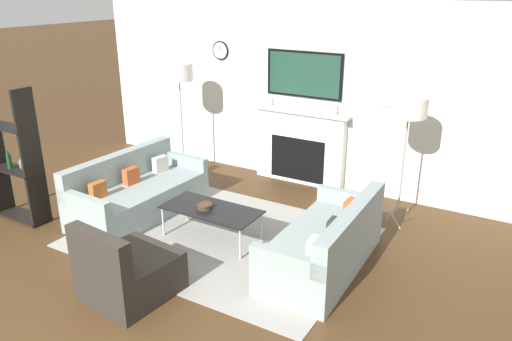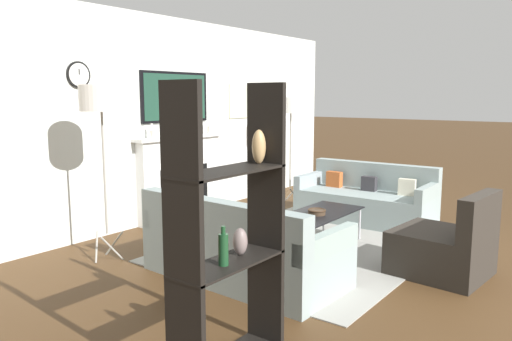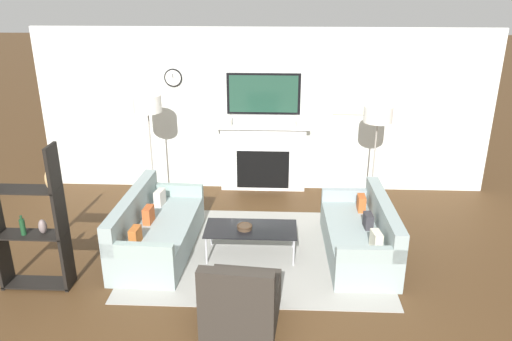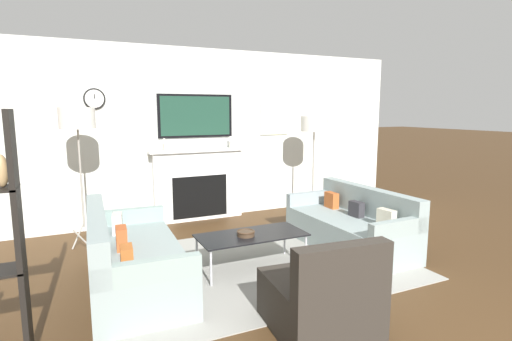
{
  "view_description": "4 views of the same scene",
  "coord_description": "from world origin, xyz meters",
  "px_view_note": "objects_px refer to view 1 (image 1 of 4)",
  "views": [
    {
      "loc": [
        3.09,
        -1.94,
        2.9
      ],
      "look_at": [
        0.24,
        2.9,
        0.78
      ],
      "focal_mm": 35.0,
      "sensor_mm": 36.0,
      "label": 1
    },
    {
      "loc": [
        -4.78,
        -0.26,
        1.68
      ],
      "look_at": [
        -0.3,
        3.09,
        0.83
      ],
      "focal_mm": 35.0,
      "sensor_mm": 36.0,
      "label": 2
    },
    {
      "loc": [
        0.25,
        -3.31,
        3.42
      ],
      "look_at": [
        -0.04,
        2.85,
        1.02
      ],
      "focal_mm": 35.0,
      "sensor_mm": 36.0,
      "label": 3
    },
    {
      "loc": [
        -1.84,
        -1.43,
        1.75
      ],
      "look_at": [
        0.3,
        3.1,
        0.99
      ],
      "focal_mm": 28.0,
      "sensor_mm": 36.0,
      "label": 4
    }
  ],
  "objects_px": {
    "couch_left": "(137,194)",
    "coffee_table": "(211,211)",
    "armchair": "(127,272)",
    "floor_lamp_left": "(179,73)",
    "shelf_unit": "(14,157)",
    "decorative_bowl": "(204,206)",
    "couch_right": "(326,245)",
    "floor_lamp_right": "(409,109)"
  },
  "relations": [
    {
      "from": "armchair",
      "to": "floor_lamp_right",
      "type": "xyz_separation_m",
      "value": [
        1.83,
        2.92,
        1.24
      ]
    },
    {
      "from": "floor_lamp_left",
      "to": "floor_lamp_right",
      "type": "height_order",
      "value": "floor_lamp_left"
    },
    {
      "from": "armchair",
      "to": "floor_lamp_left",
      "type": "relative_size",
      "value": 0.49
    },
    {
      "from": "armchair",
      "to": "decorative_bowl",
      "type": "bearing_deg",
      "value": 92.29
    },
    {
      "from": "couch_right",
      "to": "floor_lamp_left",
      "type": "height_order",
      "value": "floor_lamp_left"
    },
    {
      "from": "armchair",
      "to": "coffee_table",
      "type": "relative_size",
      "value": 0.74
    },
    {
      "from": "couch_right",
      "to": "floor_lamp_left",
      "type": "relative_size",
      "value": 0.99
    },
    {
      "from": "decorative_bowl",
      "to": "couch_right",
      "type": "bearing_deg",
      "value": 4.05
    },
    {
      "from": "couch_right",
      "to": "decorative_bowl",
      "type": "distance_m",
      "value": 1.53
    },
    {
      "from": "couch_left",
      "to": "decorative_bowl",
      "type": "distance_m",
      "value": 1.21
    },
    {
      "from": "floor_lamp_left",
      "to": "floor_lamp_right",
      "type": "xyz_separation_m",
      "value": [
        3.45,
        -0.0,
        -0.12
      ]
    },
    {
      "from": "decorative_bowl",
      "to": "floor_lamp_right",
      "type": "relative_size",
      "value": 0.12
    },
    {
      "from": "shelf_unit",
      "to": "coffee_table",
      "type": "bearing_deg",
      "value": 17.78
    },
    {
      "from": "armchair",
      "to": "shelf_unit",
      "type": "bearing_deg",
      "value": 166.41
    },
    {
      "from": "couch_right",
      "to": "floor_lamp_left",
      "type": "bearing_deg",
      "value": 154.62
    },
    {
      "from": "coffee_table",
      "to": "decorative_bowl",
      "type": "bearing_deg",
      "value": -163.16
    },
    {
      "from": "floor_lamp_left",
      "to": "shelf_unit",
      "type": "relative_size",
      "value": 1.02
    },
    {
      "from": "decorative_bowl",
      "to": "floor_lamp_left",
      "type": "bearing_deg",
      "value": 134.89
    },
    {
      "from": "coffee_table",
      "to": "armchair",
      "type": "bearing_deg",
      "value": -91.01
    },
    {
      "from": "floor_lamp_left",
      "to": "shelf_unit",
      "type": "height_order",
      "value": "floor_lamp_left"
    },
    {
      "from": "armchair",
      "to": "shelf_unit",
      "type": "relative_size",
      "value": 0.5
    },
    {
      "from": "couch_left",
      "to": "floor_lamp_left",
      "type": "bearing_deg",
      "value": 104.19
    },
    {
      "from": "floor_lamp_right",
      "to": "shelf_unit",
      "type": "distance_m",
      "value": 4.91
    },
    {
      "from": "couch_left",
      "to": "couch_right",
      "type": "distance_m",
      "value": 2.71
    },
    {
      "from": "coffee_table",
      "to": "shelf_unit",
      "type": "distance_m",
      "value": 2.63
    },
    {
      "from": "couch_left",
      "to": "floor_lamp_left",
      "type": "relative_size",
      "value": 1.06
    },
    {
      "from": "decorative_bowl",
      "to": "coffee_table",
      "type": "bearing_deg",
      "value": 16.84
    },
    {
      "from": "couch_left",
      "to": "decorative_bowl",
      "type": "xyz_separation_m",
      "value": [
        1.19,
        -0.11,
        0.15
      ]
    },
    {
      "from": "couch_left",
      "to": "coffee_table",
      "type": "distance_m",
      "value": 1.28
    },
    {
      "from": "floor_lamp_left",
      "to": "coffee_table",
      "type": "bearing_deg",
      "value": -43.26
    },
    {
      "from": "couch_left",
      "to": "decorative_bowl",
      "type": "relative_size",
      "value": 9.49
    },
    {
      "from": "floor_lamp_left",
      "to": "decorative_bowl",
      "type": "bearing_deg",
      "value": -45.11
    },
    {
      "from": "armchair",
      "to": "floor_lamp_right",
      "type": "relative_size",
      "value": 0.53
    },
    {
      "from": "armchair",
      "to": "couch_right",
      "type": "bearing_deg",
      "value": 45.02
    },
    {
      "from": "couch_right",
      "to": "shelf_unit",
      "type": "xyz_separation_m",
      "value": [
        -3.9,
        -0.87,
        0.57
      ]
    },
    {
      "from": "couch_left",
      "to": "floor_lamp_left",
      "type": "distance_m",
      "value": 2.02
    },
    {
      "from": "couch_left",
      "to": "shelf_unit",
      "type": "xyz_separation_m",
      "value": [
        -1.19,
        -0.87,
        0.57
      ]
    },
    {
      "from": "couch_right",
      "to": "couch_left",
      "type": "bearing_deg",
      "value": 179.97
    },
    {
      "from": "decorative_bowl",
      "to": "shelf_unit",
      "type": "xyz_separation_m",
      "value": [
        -2.38,
        -0.77,
        0.41
      ]
    },
    {
      "from": "decorative_bowl",
      "to": "shelf_unit",
      "type": "distance_m",
      "value": 2.54
    },
    {
      "from": "coffee_table",
      "to": "floor_lamp_right",
      "type": "height_order",
      "value": "floor_lamp_right"
    },
    {
      "from": "shelf_unit",
      "to": "couch_right",
      "type": "bearing_deg",
      "value": 12.62
    }
  ]
}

